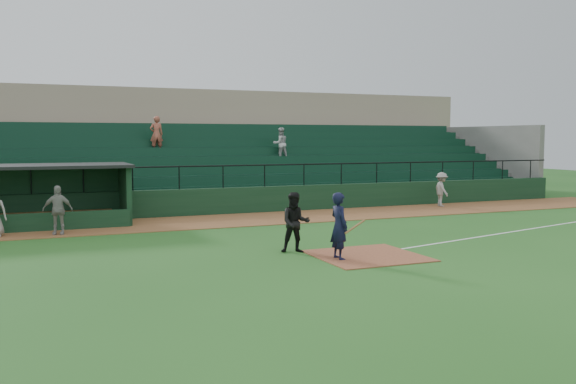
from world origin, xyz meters
name	(u,v)px	position (x,y,z in m)	size (l,w,h in m)	color
ground	(351,250)	(0.00, 0.00, 0.00)	(90.00, 90.00, 0.00)	#21551B
warning_track	(261,219)	(0.00, 8.00, 0.01)	(40.00, 4.00, 0.03)	brown
home_plate_dirt	(367,256)	(0.00, -1.00, 0.01)	(3.00, 3.00, 0.03)	brown
foul_line	(524,230)	(8.00, 1.20, 0.01)	(18.00, 0.09, 0.01)	white
stadium_structure	(208,159)	(0.00, 16.46, 2.30)	(38.00, 13.08, 6.40)	black
dugout	(10,193)	(-9.75, 9.56, 1.33)	(8.90, 3.20, 2.42)	black
batter_at_plate	(339,226)	(-1.00, -1.14, 0.96)	(1.04, 0.73, 1.92)	black
umpire	(295,223)	(-1.71, 0.34, 0.91)	(0.89, 0.69, 1.82)	black
runner	(442,189)	(9.96, 8.86, 0.88)	(1.10, 0.63, 1.71)	gray
dugout_player_a	(58,210)	(-8.16, 6.66, 0.90)	(1.02, 0.43, 1.75)	gray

